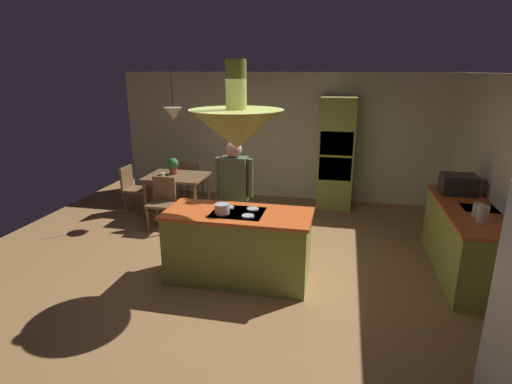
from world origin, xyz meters
name	(u,v)px	position (x,y,z in m)	size (l,w,h in m)	color
ground	(242,271)	(0.00, 0.00, 0.00)	(8.16, 8.16, 0.00)	#9E7042
wall_back	(283,137)	(0.00, 3.45, 1.27)	(6.80, 0.10, 2.55)	beige
kitchen_island	(238,246)	(0.00, -0.20, 0.46)	(1.83, 0.80, 0.93)	#939E42
counter_run_right	(464,240)	(2.84, 0.60, 0.47)	(0.73, 2.08, 0.91)	#939E42
oven_tower	(336,153)	(1.10, 3.04, 1.06)	(0.66, 0.62, 2.12)	#939E42
dining_table	(177,181)	(-1.70, 1.90, 0.66)	(1.06, 0.86, 0.76)	brown
person_at_island	(234,192)	(-0.22, 0.47, 0.96)	(0.53, 0.22, 1.67)	tan
range_hood	(237,127)	(0.00, -0.20, 1.96)	(1.10, 1.10, 1.00)	#939E42
pendant_light_over_table	(173,114)	(-1.70, 1.90, 1.86)	(0.32, 0.32, 0.82)	beige
chair_facing_island	(162,199)	(-1.70, 1.25, 0.50)	(0.40, 0.40, 0.87)	brown
chair_by_back_wall	(190,180)	(-1.70, 2.55, 0.50)	(0.40, 0.40, 0.87)	brown
chair_at_corner	(132,186)	(-2.61, 1.90, 0.50)	(0.40, 0.40, 0.87)	brown
potted_plant_on_table	(173,165)	(-1.79, 1.97, 0.93)	(0.20, 0.20, 0.30)	#99382D
cup_on_table	(163,175)	(-1.87, 1.69, 0.81)	(0.07, 0.07, 0.09)	white
canister_flour	(483,214)	(2.84, 0.09, 1.01)	(0.13, 0.13, 0.19)	silver
canister_sugar	(478,210)	(2.84, 0.27, 0.99)	(0.12, 0.12, 0.16)	silver
microwave_on_counter	(458,184)	(2.84, 1.21, 1.05)	(0.46, 0.36, 0.28)	#232326
cooking_pot_on_cooktop	(222,209)	(-0.16, -0.33, 0.99)	(0.18, 0.18, 0.12)	#B2B2B7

